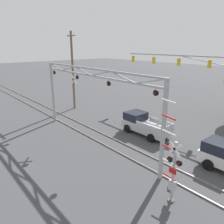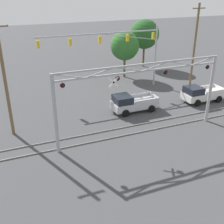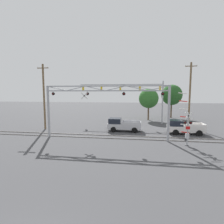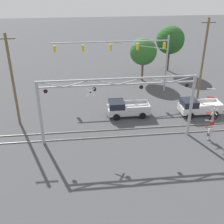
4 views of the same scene
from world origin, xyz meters
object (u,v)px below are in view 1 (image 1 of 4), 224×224
Objects in this scene: traffic_signal_span at (205,72)px; utility_pole_left at (73,70)px; crossing_gantry at (92,93)px; crossing_signal_mast at (172,171)px; pickup_truck_lead at (144,124)px.

traffic_signal_span is 1.53× the size of utility_pole_left.
crossing_gantry is at bearing -107.79° from traffic_signal_span.
crossing_gantry is 1.51× the size of utility_pole_left.
crossing_signal_mast is 9.89m from pickup_truck_lead.
traffic_signal_span is 3.15× the size of pickup_truck_lead.
pickup_truck_lead is at bearing 140.05° from crossing_signal_mast.
traffic_signal_span is at bearing 72.21° from crossing_gantry.
pickup_truck_lead is (1.65, 4.96, -3.53)m from crossing_gantry.
crossing_signal_mast is at bearing -16.57° from utility_pole_left.
utility_pole_left is (-19.81, 5.89, 3.27)m from crossing_signal_mast.
crossing_signal_mast is 20.92m from utility_pole_left.
crossing_gantry is at bearing 171.62° from crossing_signal_mast.
utility_pole_left reaches higher than pickup_truck_lead.
crossing_signal_mast is at bearing -67.53° from traffic_signal_span.
utility_pole_left is (-14.38, -7.23, -0.52)m from traffic_signal_span.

